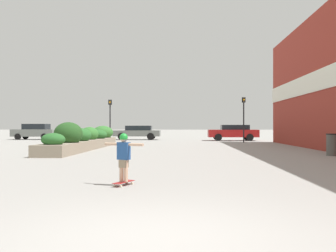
{
  "coord_description": "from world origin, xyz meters",
  "views": [
    {
      "loc": [
        0.35,
        -4.61,
        1.38
      ],
      "look_at": [
        -0.56,
        15.77,
        1.39
      ],
      "focal_mm": 40.0,
      "sensor_mm": 36.0,
      "label": 1
    }
  ],
  "objects_px": {
    "car_center_left": "(233,132)",
    "car_center_right": "(137,132)",
    "car_leftmost": "(35,131)",
    "skateboarder": "(124,152)",
    "traffic_light_right": "(244,112)",
    "skateboard": "(124,183)",
    "trash_bin": "(333,145)",
    "traffic_light_left": "(110,113)"
  },
  "relations": [
    {
      "from": "skateboard",
      "to": "traffic_light_left",
      "type": "relative_size",
      "value": 0.19
    },
    {
      "from": "car_leftmost",
      "to": "traffic_light_left",
      "type": "height_order",
      "value": "traffic_light_left"
    },
    {
      "from": "skateboarder",
      "to": "car_center_right",
      "type": "xyz_separation_m",
      "value": [
        -3.44,
        29.56,
        0.01
      ]
    },
    {
      "from": "trash_bin",
      "to": "car_leftmost",
      "type": "height_order",
      "value": "car_leftmost"
    },
    {
      "from": "skateboard",
      "to": "car_leftmost",
      "type": "xyz_separation_m",
      "value": [
        -14.2,
        29.72,
        0.78
      ]
    },
    {
      "from": "traffic_light_left",
      "to": "traffic_light_right",
      "type": "xyz_separation_m",
      "value": [
        11.52,
        -0.58,
        0.08
      ]
    },
    {
      "from": "car_center_left",
      "to": "skateboarder",
      "type": "bearing_deg",
      "value": 167.56
    },
    {
      "from": "skateboarder",
      "to": "car_center_right",
      "type": "height_order",
      "value": "car_center_right"
    },
    {
      "from": "trash_bin",
      "to": "car_center_left",
      "type": "distance_m",
      "value": 18.57
    },
    {
      "from": "car_center_left",
      "to": "car_center_right",
      "type": "xyz_separation_m",
      "value": [
        -9.52,
        1.98,
        -0.03
      ]
    },
    {
      "from": "skateboard",
      "to": "skateboarder",
      "type": "relative_size",
      "value": 0.61
    },
    {
      "from": "car_center_right",
      "to": "trash_bin",
      "type": "bearing_deg",
      "value": -150.08
    },
    {
      "from": "traffic_light_right",
      "to": "trash_bin",
      "type": "bearing_deg",
      "value": -82.27
    },
    {
      "from": "car_center_left",
      "to": "trash_bin",
      "type": "bearing_deg",
      "value": -173.09
    },
    {
      "from": "car_center_right",
      "to": "car_center_left",
      "type": "bearing_deg",
      "value": -101.76
    },
    {
      "from": "skateboard",
      "to": "traffic_light_left",
      "type": "xyz_separation_m",
      "value": [
        -5.12,
        23.83,
        2.44
      ]
    },
    {
      "from": "trash_bin",
      "to": "car_center_left",
      "type": "height_order",
      "value": "car_center_left"
    },
    {
      "from": "car_center_right",
      "to": "traffic_light_right",
      "type": "bearing_deg",
      "value": -122.7
    },
    {
      "from": "trash_bin",
      "to": "car_leftmost",
      "type": "relative_size",
      "value": 0.23
    },
    {
      "from": "skateboard",
      "to": "car_leftmost",
      "type": "relative_size",
      "value": 0.16
    },
    {
      "from": "skateboard",
      "to": "car_leftmost",
      "type": "bearing_deg",
      "value": 140.06
    },
    {
      "from": "skateboard",
      "to": "traffic_light_left",
      "type": "distance_m",
      "value": 24.49
    },
    {
      "from": "trash_bin",
      "to": "car_leftmost",
      "type": "distance_m",
      "value": 30.5
    },
    {
      "from": "car_center_left",
      "to": "traffic_light_left",
      "type": "relative_size",
      "value": 1.28
    },
    {
      "from": "car_center_right",
      "to": "skateboarder",
      "type": "bearing_deg",
      "value": -173.37
    },
    {
      "from": "car_leftmost",
      "to": "traffic_light_left",
      "type": "bearing_deg",
      "value": -122.96
    },
    {
      "from": "car_center_left",
      "to": "car_center_right",
      "type": "distance_m",
      "value": 9.72
    },
    {
      "from": "skateboard",
      "to": "car_center_left",
      "type": "distance_m",
      "value": 28.25
    },
    {
      "from": "skateboard",
      "to": "car_center_left",
      "type": "height_order",
      "value": "car_center_left"
    },
    {
      "from": "skateboard",
      "to": "car_center_right",
      "type": "distance_m",
      "value": 29.77
    },
    {
      "from": "car_leftmost",
      "to": "car_center_left",
      "type": "relative_size",
      "value": 0.93
    },
    {
      "from": "car_center_right",
      "to": "traffic_light_right",
      "type": "height_order",
      "value": "traffic_light_right"
    },
    {
      "from": "car_leftmost",
      "to": "car_center_right",
      "type": "height_order",
      "value": "car_leftmost"
    },
    {
      "from": "skateboarder",
      "to": "traffic_light_right",
      "type": "distance_m",
      "value": 24.18
    },
    {
      "from": "skateboard",
      "to": "traffic_light_left",
      "type": "bearing_deg",
      "value": 126.65
    },
    {
      "from": "skateboard",
      "to": "trash_bin",
      "type": "distance_m",
      "value": 12.37
    },
    {
      "from": "skateboard",
      "to": "car_leftmost",
      "type": "height_order",
      "value": "car_leftmost"
    },
    {
      "from": "skateboard",
      "to": "skateboarder",
      "type": "distance_m",
      "value": 0.7
    },
    {
      "from": "trash_bin",
      "to": "car_center_left",
      "type": "relative_size",
      "value": 0.22
    },
    {
      "from": "skateboarder",
      "to": "traffic_light_right",
      "type": "relative_size",
      "value": 0.29
    },
    {
      "from": "car_center_left",
      "to": "car_center_right",
      "type": "bearing_deg",
      "value": 78.24
    },
    {
      "from": "trash_bin",
      "to": "car_center_right",
      "type": "distance_m",
      "value": 23.56
    }
  ]
}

